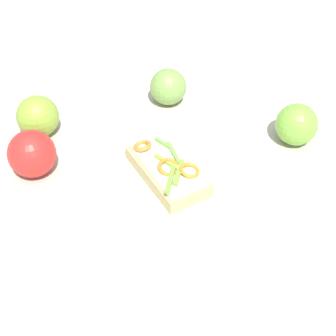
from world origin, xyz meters
TOP-DOWN VIEW (x-y plane):
  - ground_plane at (0.00, 0.00)m, footprint 2.00×2.00m
  - plate at (0.00, 0.00)m, footprint 0.26×0.26m
  - sandwich at (0.00, 0.00)m, footprint 0.09×0.16m
  - apple_0 at (-0.25, 0.01)m, footprint 0.10×0.10m
  - apple_1 at (-0.10, -0.20)m, footprint 0.09×0.09m
  - apple_2 at (0.15, -0.22)m, footprint 0.09×0.09m
  - apple_3 at (0.19, -0.13)m, footprint 0.09×0.09m

SIDE VIEW (x-z plane):
  - ground_plane at x=0.00m, z-range 0.00..0.00m
  - plate at x=0.00m, z-range 0.00..0.01m
  - sandwich at x=0.00m, z-range 0.01..0.06m
  - apple_1 at x=-0.10m, z-range 0.00..0.07m
  - apple_0 at x=-0.25m, z-range 0.00..0.08m
  - apple_2 at x=0.15m, z-range 0.00..0.08m
  - apple_3 at x=0.19m, z-range 0.00..0.08m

